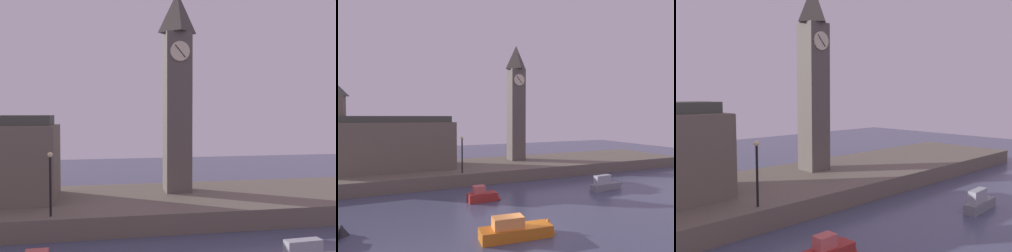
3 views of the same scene
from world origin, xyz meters
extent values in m
cube|color=#6B6051|center=(0.00, 20.00, 0.75)|extent=(70.00, 12.00, 1.50)
cube|color=#5B544C|center=(9.02, 21.74, 8.47)|extent=(2.23, 2.23, 13.94)
cylinder|color=beige|center=(9.02, 20.57, 13.71)|extent=(1.69, 0.12, 1.69)
cube|color=black|center=(9.02, 20.50, 13.71)|extent=(0.92, 0.04, 1.07)
pyramid|color=#403A35|center=(9.02, 21.74, 17.26)|extent=(2.45, 2.45, 3.63)
cylinder|color=black|center=(-1.12, 14.92, 3.49)|extent=(0.16, 0.16, 3.98)
sphere|color=#F2E099|center=(-1.12, 14.92, 5.66)|extent=(0.36, 0.36, 0.36)
cube|color=#A8ADB2|center=(12.77, 6.85, 1.20)|extent=(2.08, 0.76, 0.94)
camera|label=1|loc=(1.80, -12.25, 8.50)|focal=42.03mm
camera|label=2|loc=(-8.76, -17.11, 8.17)|focal=29.51mm
camera|label=3|loc=(-13.11, -6.01, 8.80)|focal=39.48mm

